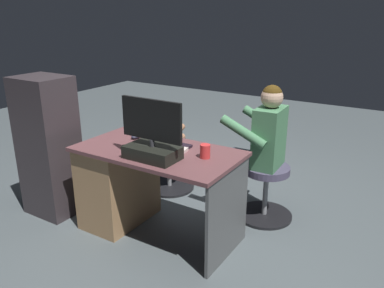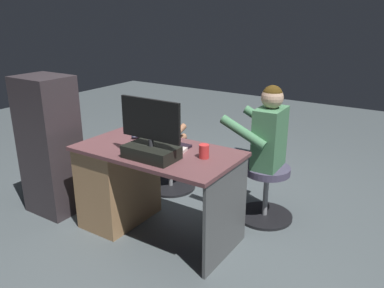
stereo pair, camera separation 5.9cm
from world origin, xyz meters
The scene contains 13 objects.
ground_plane centered at (0.00, 0.00, 0.00)m, with size 10.00×10.00×0.00m, color #4D5659.
desk centered at (0.32, 0.38, 0.39)m, with size 1.26×0.67×0.72m.
monitor centered at (-0.08, 0.55, 0.84)m, with size 0.49×0.23×0.43m.
keyboard centered at (0.01, 0.26, 0.73)m, with size 0.42×0.14×0.02m, color black.
computer_mouse centered at (0.31, 0.26, 0.74)m, with size 0.06×0.10×0.04m, color #212030.
cup centered at (-0.39, 0.34, 0.77)m, with size 0.07×0.07×0.10m, color red.
tv_remote centered at (0.21, 0.42, 0.73)m, with size 0.04×0.15×0.02m, color black.
notebook_binder centered at (-0.13, 0.44, 0.73)m, with size 0.22×0.30×0.02m, color beige.
office_chair_teddy centered at (0.43, -0.36, 0.26)m, with size 0.50×0.50×0.47m.
teddy_bear centered at (0.43, -0.37, 0.64)m, with size 0.26×0.26×0.37m.
visitor_chair centered at (-0.62, -0.32, 0.27)m, with size 0.48×0.48×0.47m.
person centered at (-0.53, -0.32, 0.68)m, with size 0.52×0.49×1.16m.
equipment_rack centered at (1.03, 0.57, 0.61)m, with size 0.44×0.36×1.21m, color #342C30.
Camera 1 is at (-1.67, 2.57, 1.71)m, focal length 36.23 mm.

